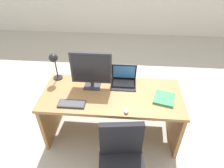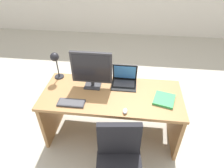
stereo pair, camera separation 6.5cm
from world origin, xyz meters
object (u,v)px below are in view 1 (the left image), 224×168
at_px(desk, 112,104).
at_px(laptop, 124,77).
at_px(monitor, 91,69).
at_px(desk_lamp, 54,61).
at_px(book, 164,98).
at_px(mouse, 126,111).
at_px(keyboard, 72,104).

distance_m(desk, laptop, 0.38).
bearing_deg(monitor, desk_lamp, 165.45).
height_order(desk, book, book).
xyz_separation_m(laptop, book, (0.48, -0.30, -0.06)).
height_order(laptop, desk_lamp, desk_lamp).
distance_m(monitor, desk_lamp, 0.50).
relative_size(laptop, mouse, 3.55).
bearing_deg(desk, mouse, -62.40).
xyz_separation_m(laptop, desk_lamp, (-0.87, -0.00, 0.19)).
bearing_deg(book, mouse, -150.70).
bearing_deg(book, monitor, 168.84).
xyz_separation_m(monitor, laptop, (0.39, 0.13, -0.18)).
bearing_deg(mouse, laptop, 94.59).
xyz_separation_m(desk, desk_lamp, (-0.74, 0.20, 0.49)).
height_order(monitor, desk_lamp, monitor).
relative_size(mouse, book, 0.30).
xyz_separation_m(desk, book, (0.61, -0.10, 0.23)).
height_order(desk, mouse, mouse).
distance_m(desk, mouse, 0.45).
bearing_deg(book, keyboard, -170.48).
bearing_deg(desk, book, -9.02).
relative_size(desk_lamp, book, 1.27).
bearing_deg(book, laptop, 148.00).
bearing_deg(desk, monitor, 163.82).
height_order(mouse, desk_lamp, desk_lamp).
relative_size(laptop, desk_lamp, 0.83).
height_order(desk, laptop, laptop).
xyz_separation_m(mouse, book, (0.43, 0.24, -0.01)).
xyz_separation_m(desk, laptop, (0.13, 0.20, 0.29)).
bearing_deg(desk, desk_lamp, 164.89).
bearing_deg(laptop, mouse, -85.41).
height_order(laptop, book, laptop).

